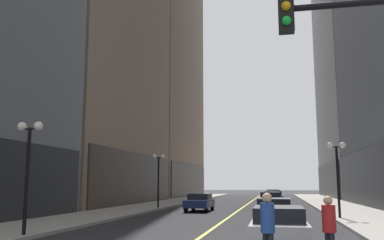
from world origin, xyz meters
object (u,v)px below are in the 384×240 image
Objects in this scene: car_red at (274,194)px; street_lamp_left_near at (29,152)px; street_lamp_right_mid at (337,162)px; car_black at (275,210)px; car_grey at (270,199)px; pedestrian_in_red_jacket at (329,225)px; street_lamp_left_far at (159,169)px; car_silver at (279,226)px; car_navy at (200,202)px; car_blue at (273,197)px; pedestrian_in_blue_hoodie at (268,225)px.

street_lamp_left_near is at bearing -102.41° from car_red.
car_black is at bearing -136.99° from street_lamp_right_mid.
street_lamp_left_near is (-9.22, -7.39, 2.54)m from car_black.
street_lamp_right_mid is (4.06, -13.12, 2.54)m from car_grey.
pedestrian_in_red_jacket is 24.15m from street_lamp_left_far.
street_lamp_left_near is 16.70m from street_lamp_right_mid.
car_silver is at bearing -3.50° from street_lamp_left_near.
car_red is at bearing 90.59° from car_silver.
car_navy is 1.01× the size of car_red.
pedestrian_in_red_jacket is 14.43m from street_lamp_right_mid.
car_navy and car_blue have the same top height.
car_navy is at bearing 108.98° from pedestrian_in_red_jacket.
car_black is 33.27m from car_red.
car_navy is 2.37× the size of pedestrian_in_red_jacket.
pedestrian_in_blue_hoodie reaches higher than car_navy.
pedestrian_in_blue_hoodie is at bearing -152.84° from pedestrian_in_red_jacket.
street_lamp_left_near is at bearing -90.00° from street_lamp_left_far.
car_blue is at bearing 90.59° from car_black.
car_silver is at bearing -88.51° from car_grey.
car_silver and car_grey have the same top height.
car_silver is 7.96m from car_black.
car_blue and car_red have the same top height.
pedestrian_in_red_jacket is at bearing -87.28° from car_blue.
pedestrian_in_red_jacket reaches higher than car_blue.
car_navy is at bearing 146.14° from street_lamp_right_mid.
car_red is at bearing 77.59° from street_lamp_left_near.
car_blue is 31.92m from street_lamp_left_near.
car_grey is 2.47× the size of pedestrian_in_red_jacket.
car_blue is (-0.24, 23.14, 0.00)m from car_black.
car_navy is 21.40m from pedestrian_in_red_jacket.
car_grey is at bearing 90.75° from pedestrian_in_blue_hoodie.
street_lamp_right_mid is at bearing -30.35° from street_lamp_left_far.
car_silver is 0.95× the size of car_blue.
car_grey is at bearing 53.79° from car_navy.
car_silver is at bearing -89.29° from car_blue.
car_black is 14.45m from street_lamp_left_far.
pedestrian_in_red_jacket is (1.65, -44.02, 0.30)m from car_red.
car_black is 5.51m from street_lamp_right_mid.
street_lamp_right_mid reaches higher than car_blue.
pedestrian_in_red_jacket is at bearing -63.85° from street_lamp_left_far.
street_lamp_left_far is (0.00, 18.22, 0.00)m from street_lamp_left_near.
car_blue is 0.98× the size of street_lamp_left_near.
pedestrian_in_red_jacket is at bearing -66.30° from car_silver.
car_navy is at bearing 120.51° from car_black.
street_lamp_left_far is at bearing 130.41° from car_black.
car_black is at bearing -59.49° from car_navy.
street_lamp_right_mid is at bearing -82.67° from car_red.
street_lamp_right_mid is (3.43, 11.30, 2.54)m from car_silver.
street_lamp_left_far reaches higher than car_red.
street_lamp_left_near and street_lamp_left_far have the same top height.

